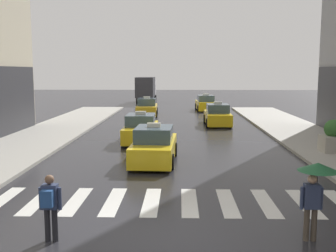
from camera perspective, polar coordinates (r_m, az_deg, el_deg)
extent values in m
plane|color=#26262B|center=(10.07, -0.09, -16.19)|extent=(160.00, 160.00, 0.00)
cube|color=silver|center=(14.06, -22.59, -9.72)|extent=(0.50, 2.80, 0.01)
cube|color=silver|center=(13.62, -17.92, -10.06)|extent=(0.50, 2.80, 0.01)
cube|color=silver|center=(13.27, -12.95, -10.35)|extent=(0.50, 2.80, 0.01)
cube|color=silver|center=(13.03, -7.75, -10.57)|extent=(0.50, 2.80, 0.01)
cube|color=silver|center=(12.89, -2.38, -10.70)|extent=(0.50, 2.80, 0.01)
cube|color=silver|center=(12.86, 3.05, -10.75)|extent=(0.50, 2.80, 0.01)
cube|color=silver|center=(12.95, 8.46, -10.70)|extent=(0.50, 2.80, 0.01)
cube|color=silver|center=(13.14, 13.76, -10.56)|extent=(0.50, 2.80, 0.01)
cube|color=silver|center=(13.44, 18.85, -10.34)|extent=(0.50, 2.80, 0.01)
cube|color=yellow|center=(18.19, -1.96, -3.40)|extent=(1.97, 4.57, 0.84)
cube|color=#384C5B|center=(17.96, -2.00, -1.15)|extent=(1.68, 2.16, 0.64)
cube|color=silver|center=(17.90, -2.01, 0.15)|extent=(0.61, 0.26, 0.18)
cylinder|color=black|center=(19.65, -4.04, -3.26)|extent=(0.25, 0.67, 0.66)
cylinder|color=black|center=(19.49, 0.96, -3.33)|extent=(0.25, 0.67, 0.66)
cylinder|color=black|center=(17.04, -5.29, -4.99)|extent=(0.25, 0.67, 0.66)
cylinder|color=black|center=(16.85, 0.48, -5.10)|extent=(0.25, 0.67, 0.66)
cube|color=#F2EAB2|center=(20.47, -3.06, -2.03)|extent=(0.20, 0.05, 0.14)
cube|color=#F2EAB2|center=(20.36, 0.46, -2.07)|extent=(0.20, 0.05, 0.14)
cube|color=yellow|center=(23.45, -3.87, -0.88)|extent=(1.82, 4.51, 0.84)
cube|color=#384C5B|center=(23.25, -3.91, 0.89)|extent=(1.61, 2.11, 0.64)
cube|color=silver|center=(23.21, -3.91, 1.89)|extent=(0.60, 0.24, 0.18)
cylinder|color=black|center=(24.90, -5.54, -0.93)|extent=(0.22, 0.66, 0.66)
cylinder|color=black|center=(24.76, -1.61, -0.94)|extent=(0.22, 0.66, 0.66)
cylinder|color=black|center=(22.26, -6.37, -1.98)|extent=(0.22, 0.66, 0.66)
cylinder|color=black|center=(22.10, -1.97, -2.01)|extent=(0.22, 0.66, 0.66)
cube|color=#F2EAB2|center=(25.74, -4.80, -0.02)|extent=(0.20, 0.04, 0.14)
cube|color=#F2EAB2|center=(25.64, -2.00, -0.03)|extent=(0.20, 0.04, 0.14)
cube|color=yellow|center=(30.87, 7.04, 1.17)|extent=(1.81, 4.50, 0.84)
cube|color=#384C5B|center=(30.70, 7.09, 2.52)|extent=(1.60, 2.10, 0.64)
cube|color=silver|center=(30.66, 7.10, 3.29)|extent=(0.60, 0.24, 0.18)
cylinder|color=black|center=(32.17, 5.30, 1.05)|extent=(0.22, 0.66, 0.66)
cylinder|color=black|center=(32.32, 8.32, 1.03)|extent=(0.22, 0.66, 0.66)
cylinder|color=black|center=(29.49, 5.63, 0.43)|extent=(0.22, 0.66, 0.66)
cylinder|color=black|center=(29.66, 8.93, 0.42)|extent=(0.22, 0.66, 0.66)
cube|color=#F2EAB2|center=(33.06, 5.59, 1.70)|extent=(0.20, 0.04, 0.14)
cube|color=#F2EAB2|center=(33.18, 7.76, 1.69)|extent=(0.20, 0.04, 0.14)
cube|color=gold|center=(37.14, -3.01, 2.33)|extent=(1.95, 4.56, 0.84)
cube|color=#384C5B|center=(36.97, -3.03, 3.46)|extent=(1.67, 2.15, 0.64)
cube|color=silver|center=(36.94, -3.03, 4.09)|extent=(0.61, 0.26, 0.18)
cylinder|color=black|center=(38.55, -4.18, 2.18)|extent=(0.24, 0.67, 0.66)
cylinder|color=black|center=(38.47, -1.64, 2.18)|extent=(0.24, 0.67, 0.66)
cylinder|color=black|center=(35.87, -4.48, 1.76)|extent=(0.24, 0.67, 0.66)
cylinder|color=black|center=(35.78, -1.75, 1.76)|extent=(0.24, 0.67, 0.66)
cube|color=#F2EAB2|center=(39.42, -3.77, 2.71)|extent=(0.20, 0.05, 0.14)
cube|color=#F2EAB2|center=(39.37, -1.93, 2.71)|extent=(0.20, 0.05, 0.14)
cube|color=yellow|center=(42.18, 5.36, 2.96)|extent=(2.00, 4.58, 0.84)
cube|color=#384C5B|center=(42.02, 5.38, 3.96)|extent=(1.69, 2.17, 0.64)
cube|color=silver|center=(42.00, 5.39, 4.51)|extent=(0.61, 0.27, 0.18)
cylinder|color=black|center=(43.45, 4.04, 2.81)|extent=(0.25, 0.67, 0.66)
cylinder|color=black|center=(43.63, 6.28, 2.81)|extent=(0.25, 0.67, 0.66)
cylinder|color=black|center=(40.77, 4.36, 2.48)|extent=(0.25, 0.67, 0.66)
cylinder|color=black|center=(40.96, 6.75, 2.48)|extent=(0.25, 0.67, 0.66)
cube|color=#F2EAB2|center=(44.36, 4.23, 3.27)|extent=(0.20, 0.05, 0.14)
cube|color=#F2EAB2|center=(44.49, 5.85, 3.26)|extent=(0.20, 0.05, 0.14)
cube|color=#2D2D2D|center=(52.05, -3.13, 4.00)|extent=(1.82, 6.61, 0.40)
cube|color=silver|center=(55.27, -2.86, 5.52)|extent=(2.11, 1.81, 2.10)
cube|color=#384C5B|center=(56.17, -2.80, 5.93)|extent=(1.89, 0.05, 0.95)
cube|color=#2D2D33|center=(51.08, -3.22, 5.55)|extent=(2.22, 4.81, 2.50)
cylinder|color=black|center=(55.23, -3.91, 4.00)|extent=(0.28, 0.90, 0.90)
cylinder|color=black|center=(55.08, -1.83, 4.00)|extent=(0.28, 0.90, 0.90)
cylinder|color=black|center=(50.73, -4.39, 3.66)|extent=(0.28, 0.90, 0.90)
cylinder|color=black|center=(50.56, -2.13, 3.66)|extent=(0.28, 0.90, 0.90)
cylinder|color=#473D33|center=(10.54, 19.12, -13.09)|extent=(0.14, 0.14, 0.82)
cylinder|color=#473D33|center=(10.60, 20.07, -13.03)|extent=(0.14, 0.14, 0.82)
cube|color=#2D3856|center=(10.34, 19.78, -9.38)|extent=(0.36, 0.24, 0.60)
sphere|color=tan|center=(10.23, 19.88, -7.13)|extent=(0.22, 0.22, 0.22)
cylinder|color=#2D3856|center=(10.29, 18.53, -9.70)|extent=(0.09, 0.09, 0.55)
cylinder|color=#2D3856|center=(10.43, 20.98, -9.58)|extent=(0.09, 0.09, 0.55)
cylinder|color=#4C4C4C|center=(10.30, 20.49, -7.75)|extent=(0.02, 0.02, 1.00)
cone|color=#19512D|center=(10.20, 20.61, -5.47)|extent=(0.96, 0.96, 0.20)
cylinder|color=black|center=(10.38, -16.78, -13.33)|extent=(0.14, 0.14, 0.82)
cylinder|color=black|center=(10.32, -15.80, -13.40)|extent=(0.14, 0.14, 0.82)
cube|color=#2D3856|center=(10.12, -16.45, -9.61)|extent=(0.36, 0.24, 0.60)
sphere|color=brown|center=(10.01, -16.54, -7.31)|extent=(0.22, 0.22, 0.22)
cylinder|color=#2D3856|center=(10.21, -17.68, -9.80)|extent=(0.09, 0.09, 0.55)
cylinder|color=#2D3856|center=(10.07, -15.17, -9.95)|extent=(0.09, 0.09, 0.55)
cube|color=#264C8C|center=(9.92, -16.85, -9.87)|extent=(0.28, 0.18, 0.40)
cube|color=#A8A399|center=(21.35, 22.40, -2.35)|extent=(1.10, 1.10, 0.80)
sphere|color=#33662D|center=(21.24, 22.50, -0.35)|extent=(0.90, 0.90, 0.90)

